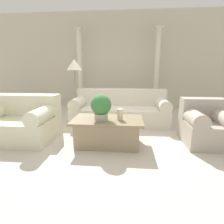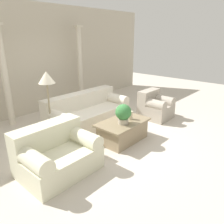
% 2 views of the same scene
% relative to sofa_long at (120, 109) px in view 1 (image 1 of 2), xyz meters
% --- Properties ---
extents(ground_plane, '(16.00, 16.00, 0.00)m').
position_rel_sofa_long_xyz_m(ground_plane, '(-0.29, -0.90, -0.34)').
color(ground_plane, beige).
extents(wall_back, '(10.00, 0.06, 3.20)m').
position_rel_sofa_long_xyz_m(wall_back, '(-0.29, 1.95, 1.26)').
color(wall_back, beige).
rests_on(wall_back, ground_plane).
extents(sofa_long, '(2.32, 0.97, 0.83)m').
position_rel_sofa_long_xyz_m(sofa_long, '(0.00, 0.00, 0.00)').
color(sofa_long, beige).
rests_on(sofa_long, ground_plane).
extents(loveseat, '(1.30, 0.97, 0.83)m').
position_rel_sofa_long_xyz_m(loveseat, '(-1.85, -1.23, 0.01)').
color(loveseat, beige).
rests_on(loveseat, ground_plane).
extents(coffee_table, '(1.22, 0.73, 0.47)m').
position_rel_sofa_long_xyz_m(coffee_table, '(-0.15, -1.37, -0.10)').
color(coffee_table, '#998466').
rests_on(coffee_table, ground_plane).
extents(potted_plant, '(0.35, 0.35, 0.44)m').
position_rel_sofa_long_xyz_m(potted_plant, '(-0.25, -1.45, 0.38)').
color(potted_plant, '#B2A893').
rests_on(potted_plant, coffee_table).
extents(pillar_candle, '(0.10, 0.10, 0.19)m').
position_rel_sofa_long_xyz_m(pillar_candle, '(0.07, -1.41, 0.23)').
color(pillar_candle, beige).
rests_on(pillar_candle, coffee_table).
extents(floor_lamp, '(0.37, 0.37, 1.57)m').
position_rel_sofa_long_xyz_m(floor_lamp, '(-1.13, 0.01, 1.02)').
color(floor_lamp, gray).
rests_on(floor_lamp, ground_plane).
extents(column_left, '(0.23, 0.23, 2.59)m').
position_rel_sofa_long_xyz_m(column_left, '(-1.39, 1.49, 0.98)').
color(column_left, beige).
rests_on(column_left, ground_plane).
extents(column_right, '(0.23, 0.23, 2.59)m').
position_rel_sofa_long_xyz_m(column_right, '(1.09, 1.49, 0.98)').
color(column_right, beige).
rests_on(column_right, ground_plane).
extents(armchair, '(0.78, 0.81, 0.79)m').
position_rel_sofa_long_xyz_m(armchair, '(1.61, -1.14, 0.02)').
color(armchair, '#ADA393').
rests_on(armchair, ground_plane).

